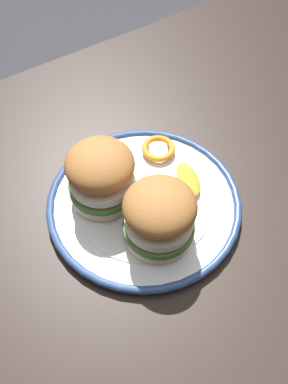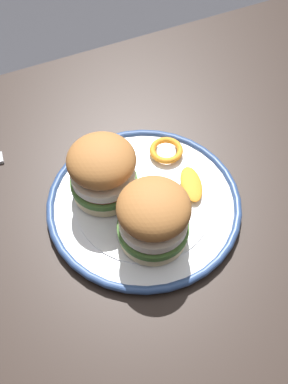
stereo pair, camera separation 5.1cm
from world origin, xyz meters
name	(u,v)px [view 1 (the left image)]	position (x,y,z in m)	size (l,w,h in m)	color
ground_plane	(167,349)	(0.00, 0.00, 0.00)	(8.00, 8.00, 0.00)	#333338
dining_table	(183,237)	(0.00, 0.00, 0.67)	(1.47, 0.86, 0.77)	black
dinner_plate	(144,203)	(0.06, -0.03, 0.78)	(0.30, 0.30, 0.02)	white
sandwich_half_left	(159,216)	(0.07, 0.03, 0.84)	(0.13, 0.13, 0.10)	beige
sandwich_half_right	(101,175)	(0.11, -0.08, 0.84)	(0.12, 0.12, 0.10)	beige
orange_peel_curled	(158,149)	(-0.01, -0.11, 0.79)	(0.08, 0.08, 0.01)	orange
orange_peel_strip_long	(188,179)	(-0.02, -0.03, 0.79)	(0.05, 0.08, 0.01)	orange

